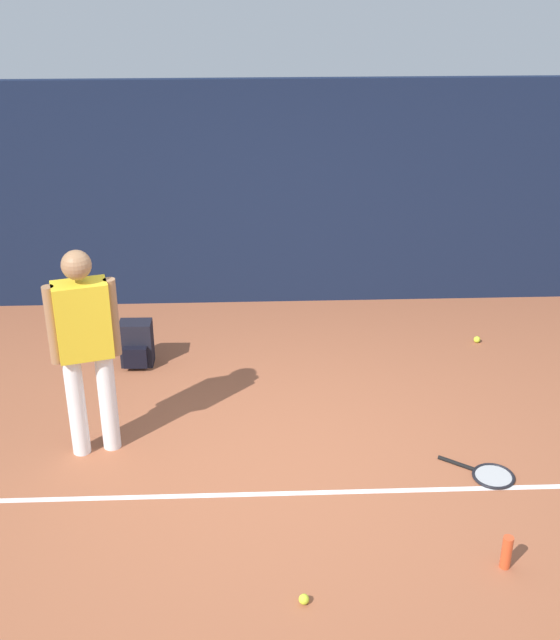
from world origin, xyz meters
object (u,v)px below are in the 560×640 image
Objects in this scene: tennis_player at (85,342)px; water_bottle at (507,552)px; backpack at (137,345)px; tennis_ball_near_player at (477,339)px; tennis_racket at (490,475)px; tennis_ball_by_fence at (304,599)px.

water_bottle is (2.88, -1.46, -0.85)m from tennis_player.
tennis_player is at bearing -95.71° from backpack.
tennis_player is 3.86× the size of backpack.
backpack is at bearing 67.71° from tennis_player.
tennis_player is 25.76× the size of tennis_ball_near_player.
tennis_racket is 2.47× the size of water_bottle.
water_bottle is (1.34, 0.27, 0.09)m from tennis_ball_by_fence.
backpack reaches higher than water_bottle.
tennis_ball_by_fence is (-1.51, -1.24, 0.02)m from tennis_racket.
tennis_ball_near_player and tennis_ball_by_fence have the same top height.
tennis_ball_near_player is 3.97m from tennis_ball_by_fence.
tennis_player is at bearing -154.01° from tennis_ball_near_player.
tennis_player is 3.34m from water_bottle.
backpack is at bearing -177.53° from tennis_racket.
tennis_player is 2.50m from tennis_ball_by_fence.
water_bottle is (-0.17, -0.97, 0.11)m from tennis_racket.
backpack reaches higher than tennis_ball_by_fence.
tennis_racket is 1.95m from tennis_ball_by_fence.
backpack reaches higher than tennis_ball_near_player.
tennis_player reaches higher than tennis_ball_by_fence.
tennis_ball_by_fence is (1.38, -3.13, -0.18)m from backpack.
backpack is 3.38m from tennis_ball_near_player.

